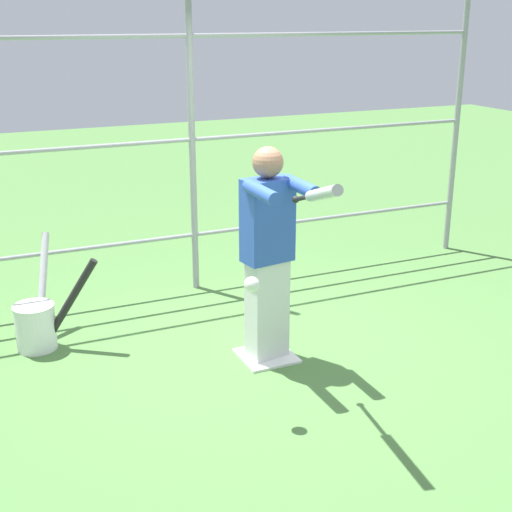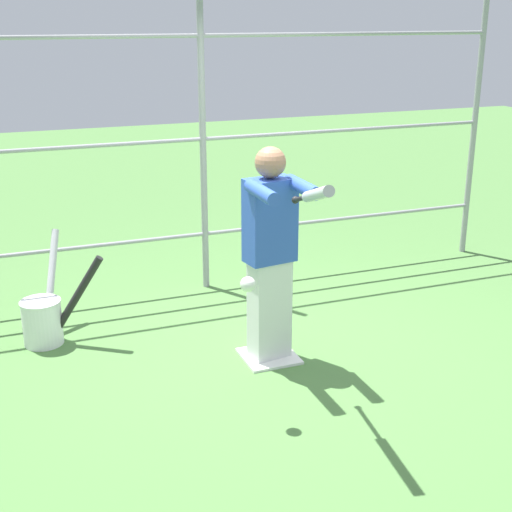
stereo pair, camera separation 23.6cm
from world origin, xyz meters
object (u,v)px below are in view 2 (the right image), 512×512
object	(u,v)px
baseball_bat_swinging	(314,195)
softball_in_flight	(248,284)
bat_bucket	(45,317)
batter	(271,249)

from	to	relation	value
baseball_bat_swinging	softball_in_flight	distance (m)	0.71
bat_bucket	softball_in_flight	bearing A→B (deg)	125.38
softball_in_flight	bat_bucket	xyz separation A→B (m)	(1.11, -1.57, -0.69)
batter	softball_in_flight	world-z (taller)	batter
batter	bat_bucket	size ratio (longest dim) A/B	2.04
baseball_bat_swinging	bat_bucket	bearing A→B (deg)	-51.91
baseball_bat_swinging	bat_bucket	xyz separation A→B (m)	(1.43, -1.82, -1.28)
baseball_bat_swinging	softball_in_flight	size ratio (longest dim) A/B	9.09
baseball_bat_swinging	softball_in_flight	world-z (taller)	baseball_bat_swinging
baseball_bat_swinging	bat_bucket	size ratio (longest dim) A/B	1.11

